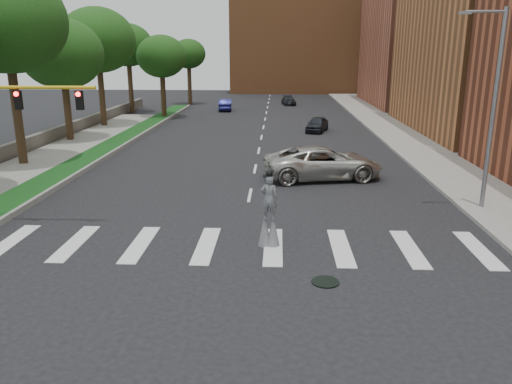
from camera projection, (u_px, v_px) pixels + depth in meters
The scene contains 21 objects.
ground_plane at pixel (238, 256), 18.13m from camera, with size 160.00×160.00×0.00m, color black.
grass_median at pixel (107, 148), 37.81m from camera, with size 2.00×60.00×0.25m, color #113C14.
median_curb at pixel (121, 148), 37.76m from camera, with size 0.20×60.00×0.28m, color gray.
sidewalk_right at pixel (411, 139), 41.61m from camera, with size 5.00×90.00×0.18m, color gray.
stone_wall at pixel (48, 137), 39.85m from camera, with size 0.50×56.00×1.10m, color #59534C.
manhole at pixel (325, 282), 16.07m from camera, with size 0.90×0.90×0.04m, color black.
building_far at pixel (434, 29), 66.38m from camera, with size 16.00×22.00×20.00m, color #AB573F.
building_backdrop at pixel (304, 41), 90.40m from camera, with size 26.00×14.00×18.00m, color #A96235.
streetlight at pixel (492, 105), 22.10m from camera, with size 2.05×0.20×9.00m.
traffic_signal at pixel (3, 129), 20.29m from camera, with size 5.30×0.23×6.20m.
stilt_performer at pixel (269, 216), 18.84m from camera, with size 0.84×0.55×2.96m.
suv_crossing at pixel (323, 163), 28.95m from camera, with size 3.13×6.79×1.89m, color #BAB7AF.
car_near at pixel (317, 124), 46.04m from camera, with size 1.60×3.98×1.36m, color black.
car_mid at pixel (225, 105), 62.35m from camera, with size 1.52×4.36×1.44m, color navy.
car_far at pixel (289, 101), 68.94m from camera, with size 1.64×4.03×1.17m, color black.
tree_2 at pixel (5, 22), 30.09m from camera, with size 7.35×7.35×12.07m.
tree_3 at pixel (62, 54), 39.32m from camera, with size 6.49×6.49×9.75m.
tree_4 at pixel (97, 40), 46.89m from camera, with size 7.12×7.12×11.21m.
tree_5 at pixel (128, 46), 58.03m from camera, with size 5.76×5.76×10.32m.
tree_6 at pixel (161, 57), 53.84m from camera, with size 5.36×5.36×8.92m.
tree_7 at pixel (189, 54), 68.00m from camera, with size 4.67×4.67×8.82m.
Camera 1 is at (1.41, -16.76, 7.19)m, focal length 35.00 mm.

